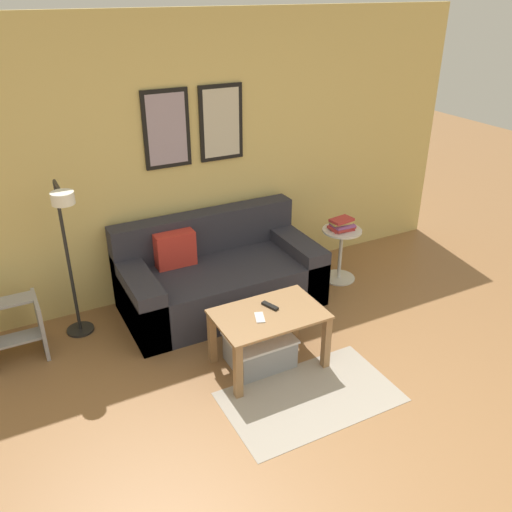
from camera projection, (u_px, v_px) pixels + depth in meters
The scene contains 12 objects.
ground_plane at pixel (398, 492), 3.24m from camera, with size 16.00×16.00×0.00m, color olive.
wall_back at pixel (201, 158), 4.97m from camera, with size 5.60×0.09×2.55m.
area_rug at pixel (310, 397), 3.98m from camera, with size 1.27×0.75×0.01m, color #A39989.
couch at pixel (219, 277), 5.02m from camera, with size 1.79×0.91×0.82m.
coffee_table at pixel (269, 324), 4.17m from camera, with size 0.84×0.55×0.48m.
storage_bin at pixel (260, 349), 4.29m from camera, with size 0.50×0.41×0.25m.
floor_lamp at pixel (68, 245), 4.19m from camera, with size 0.23×0.53×1.39m.
side_table at pixel (341, 249), 5.43m from camera, with size 0.39×0.39×0.55m.
book_stack at pixel (342, 224), 5.31m from camera, with size 0.25×0.20×0.12m.
remote_control at pixel (270, 306), 4.19m from camera, with size 0.04×0.15×0.02m, color black.
cell_phone at pixel (260, 317), 4.06m from camera, with size 0.07×0.14×0.01m, color silver.
step_stool at pixel (14, 329), 4.31m from camera, with size 0.43×0.39×0.48m.
Camera 1 is at (-1.79, -1.60, 2.73)m, focal length 38.00 mm.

